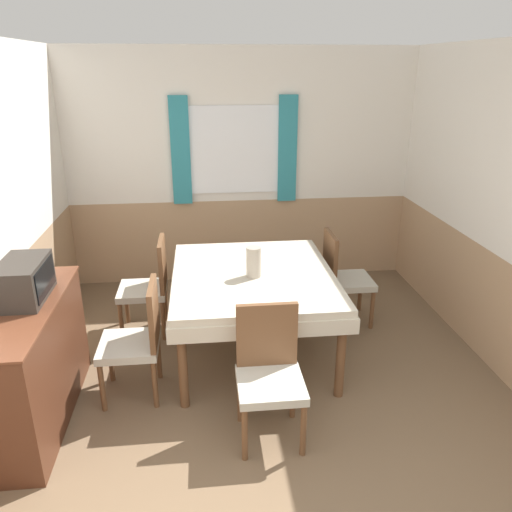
# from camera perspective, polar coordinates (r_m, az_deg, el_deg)

# --- Properties ---
(wall_back) EXTENTS (4.24, 0.10, 2.60)m
(wall_back) POSITION_cam_1_polar(r_m,az_deg,el_deg) (5.69, -1.72, 9.94)
(wall_back) COLOR white
(wall_back) RESTS_ON ground_plane
(dining_table) EXTENTS (1.37, 1.58, 0.77)m
(dining_table) POSITION_cam_1_polar(r_m,az_deg,el_deg) (4.23, -0.32, -3.20)
(dining_table) COLOR beige
(dining_table) RESTS_ON ground_plane
(chair_left_near) EXTENTS (0.44, 0.44, 0.92)m
(chair_left_near) POSITION_cam_1_polar(r_m,az_deg,el_deg) (3.89, -13.34, -9.03)
(chair_left_near) COLOR brown
(chair_left_near) RESTS_ON ground_plane
(chair_head_near) EXTENTS (0.44, 0.44, 0.92)m
(chair_head_near) POSITION_cam_1_polar(r_m,az_deg,el_deg) (3.42, 1.52, -12.90)
(chair_head_near) COLOR brown
(chair_head_near) RESTS_ON ground_plane
(chair_right_far) EXTENTS (0.44, 0.44, 0.92)m
(chair_right_far) POSITION_cam_1_polar(r_m,az_deg,el_deg) (4.92, 9.82, -2.17)
(chair_right_far) COLOR brown
(chair_right_far) RESTS_ON ground_plane
(chair_left_far) EXTENTS (0.44, 0.44, 0.92)m
(chair_left_far) POSITION_cam_1_polar(r_m,az_deg,el_deg) (4.77, -12.05, -3.10)
(chair_left_far) COLOR brown
(chair_left_far) RESTS_ON ground_plane
(sideboard) EXTENTS (0.46, 1.39, 0.90)m
(sideboard) POSITION_cam_1_polar(r_m,az_deg,el_deg) (3.89, -24.31, -11.07)
(sideboard) COLOR #4C2819
(sideboard) RESTS_ON ground_plane
(tv) EXTENTS (0.29, 0.49, 0.27)m
(tv) POSITION_cam_1_polar(r_m,az_deg,el_deg) (3.72, -25.01, -2.56)
(tv) COLOR #2D2823
(tv) RESTS_ON sideboard
(vase) EXTENTS (0.12, 0.12, 0.26)m
(vase) POSITION_cam_1_polar(r_m,az_deg,el_deg) (4.07, -0.27, -0.69)
(vase) COLOR #A39989
(vase) RESTS_ON dining_table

